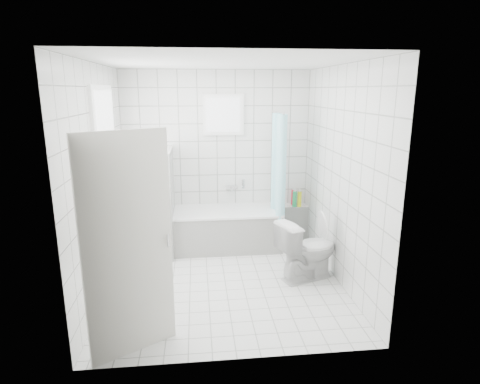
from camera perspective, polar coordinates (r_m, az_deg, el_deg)
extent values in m
plane|color=white|center=(5.11, -2.15, -12.54)|extent=(3.00, 3.00, 0.00)
plane|color=white|center=(4.57, -2.46, 17.98)|extent=(3.00, 3.00, 0.00)
cube|color=white|center=(6.14, -3.27, 4.84)|extent=(2.80, 0.02, 2.60)
cube|color=white|center=(3.23, -0.44, -3.87)|extent=(2.80, 0.02, 2.60)
cube|color=white|center=(4.79, -19.27, 1.35)|extent=(0.02, 3.00, 2.60)
cube|color=white|center=(4.96, 14.07, 2.17)|extent=(0.02, 3.00, 2.60)
cube|color=white|center=(5.01, -18.30, 5.48)|extent=(0.01, 0.90, 1.40)
cube|color=white|center=(6.03, -2.37, 10.90)|extent=(0.50, 0.01, 0.50)
cube|color=white|center=(5.16, -17.17, -2.64)|extent=(0.18, 1.02, 0.08)
cube|color=silver|center=(3.58, -15.58, -7.66)|extent=(0.70, 0.45, 2.00)
cube|color=white|center=(6.04, -1.85, -5.35)|extent=(1.56, 0.75, 0.55)
cube|color=white|center=(5.95, -1.87, -2.72)|extent=(1.58, 0.77, 0.03)
cube|color=white|center=(5.85, -10.21, -1.36)|extent=(0.15, 0.85, 1.50)
cube|color=white|center=(6.45, 7.88, -4.19)|extent=(0.40, 0.24, 0.55)
imported|color=white|center=(5.09, 9.59, -8.07)|extent=(0.86, 0.66, 0.77)
cylinder|color=silver|center=(5.77, 5.39, 11.20)|extent=(0.02, 0.80, 0.02)
cube|color=silver|center=(6.20, -1.21, 0.72)|extent=(0.18, 0.06, 0.06)
imported|color=white|center=(5.21, -17.00, -0.13)|extent=(0.15, 0.15, 0.33)
imported|color=#30DAD7|center=(4.96, -17.54, -1.72)|extent=(0.12, 0.12, 0.19)
imported|color=#D46AAB|center=(5.42, -16.56, -0.33)|extent=(0.10, 0.10, 0.18)
imported|color=white|center=(5.06, -17.30, -1.39)|extent=(0.20, 0.20, 0.19)
imported|color=#DE5697|center=(4.78, -17.98, -1.50)|extent=(0.18, 0.18, 0.32)
cylinder|color=red|center=(6.37, 7.58, -0.74)|extent=(0.06, 0.06, 0.24)
cylinder|color=#F7F71A|center=(6.26, 8.45, -1.01)|extent=(0.06, 0.06, 0.24)
cylinder|color=#1CAC5B|center=(6.25, 7.77, -1.00)|extent=(0.06, 0.06, 0.24)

